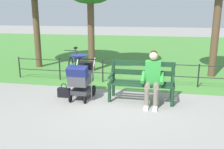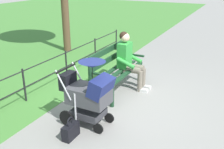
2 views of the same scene
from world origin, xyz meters
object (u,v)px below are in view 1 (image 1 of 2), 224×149
object	(u,v)px
person_on_bench	(153,76)
bicycle	(74,63)
stroller	(81,76)
park_bench	(142,80)
handbag	(64,92)

from	to	relation	value
person_on_bench	bicycle	xyz separation A→B (m)	(2.90, -2.65, -0.31)
bicycle	person_on_bench	bearing A→B (deg)	137.66
person_on_bench	stroller	distance (m)	1.76
person_on_bench	stroller	world-z (taller)	person_on_bench
park_bench	handbag	size ratio (longest dim) A/B	4.34
stroller	handbag	world-z (taller)	stroller
handbag	park_bench	bearing A→B (deg)	-174.58
stroller	bicycle	bearing A→B (deg)	-66.87
person_on_bench	handbag	distance (m)	2.32
stroller	handbag	bearing A→B (deg)	-7.20
park_bench	stroller	size ratio (longest dim) A/B	1.40
stroller	bicycle	world-z (taller)	stroller
person_on_bench	stroller	bearing A→B (deg)	0.88
park_bench	bicycle	distance (m)	3.58
stroller	handbag	distance (m)	0.68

